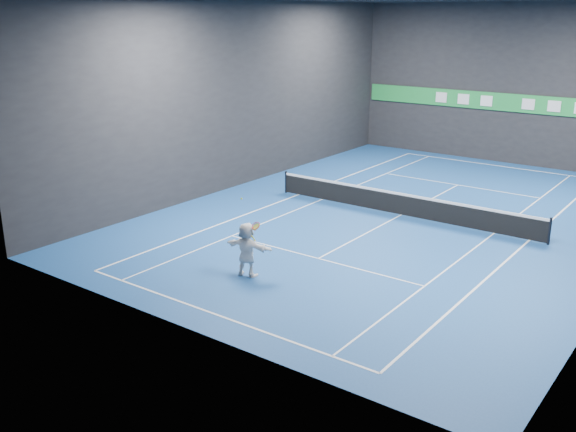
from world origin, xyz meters
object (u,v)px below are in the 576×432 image
Objects in this scene: tennis_ball at (241,199)px; tennis_racket at (255,227)px; tennis_net at (401,203)px; player at (247,249)px.

tennis_racket is (0.71, -0.17, -0.81)m from tennis_ball.
tennis_net is (1.42, 8.88, -2.02)m from tennis_ball.
tennis_ball is at bearing 166.88° from tennis_racket.
tennis_racket reaches higher than tennis_net.
tennis_ball reaches higher than tennis_racket.
player is 0.90m from tennis_racket.
player is 0.15× the size of tennis_net.
player is at bearing -30.36° from tennis_ball.
tennis_racket is at bearing 179.34° from player.
tennis_ball is at bearing -38.86° from player.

